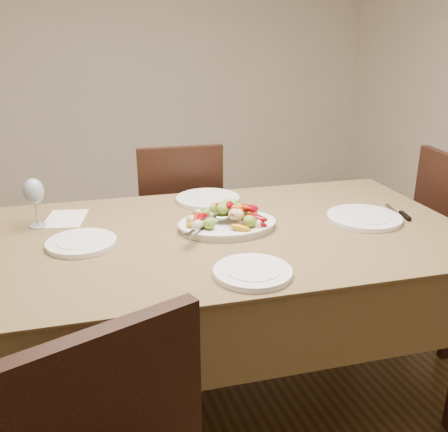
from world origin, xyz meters
The scene contains 13 objects.
wall_back centered at (0.00, 3.00, 1.40)m, with size 5.00×0.02×2.80m, color beige.
dining_table centered at (0.19, 0.23, 0.38)m, with size 1.84×1.04×0.76m, color brown.
chair_far centered at (0.21, 1.08, 0.47)m, with size 0.42×0.42×0.95m, color black, non-canonical shape.
serving_platter centered at (0.21, 0.25, 0.77)m, with size 0.36×0.27×0.02m, color white.
roasted_vegetables centered at (0.21, 0.25, 0.83)m, with size 0.30×0.20×0.09m, color #72030B, non-canonical shape.
serving_spoon centered at (0.15, 0.22, 0.81)m, with size 0.28×0.06×0.03m, color #9EA0A8, non-canonical shape.
plate_left centered at (-0.33, 0.26, 0.77)m, with size 0.24×0.24×0.02m, color white.
plate_right centered at (0.76, 0.16, 0.77)m, with size 0.30×0.30×0.02m, color white.
plate_far centered at (0.24, 0.60, 0.77)m, with size 0.28×0.28×0.02m, color white.
plate_near centered at (0.16, -0.14, 0.77)m, with size 0.25×0.25×0.02m, color white.
wine_glass centered at (-0.47, 0.51, 0.86)m, with size 0.08×0.08×0.20m, color #8C99A5, non-canonical shape.
menu_card centered at (-0.37, 0.56, 0.76)m, with size 0.15×0.21×0.00m, color silver.
table_knife centered at (0.94, 0.18, 0.76)m, with size 0.02×0.20×0.01m, color #9EA0A8, non-canonical shape.
Camera 1 is at (-0.37, -1.43, 1.46)m, focal length 40.00 mm.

